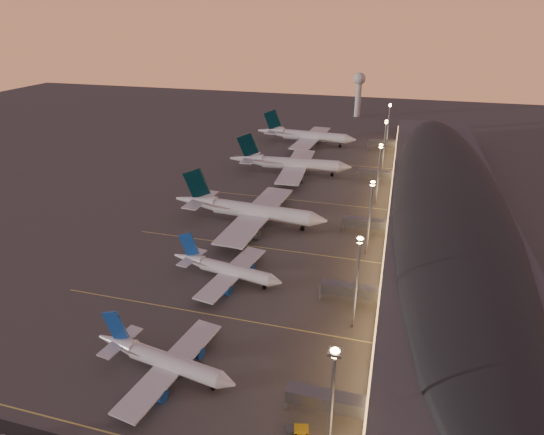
{
  "coord_description": "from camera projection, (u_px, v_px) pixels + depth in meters",
  "views": [
    {
      "loc": [
        41.55,
        -96.58,
        73.78
      ],
      "look_at": [
        2.0,
        45.0,
        7.0
      ],
      "focal_mm": 30.0,
      "sensor_mm": 36.0,
      "label": 1
    }
  ],
  "objects": [
    {
      "name": "baggage_tug_b",
      "position": [
        298.0,
        430.0,
        87.15
      ],
      "size": [
        4.5,
        2.6,
        1.26
      ],
      "rotation": [
        0.0,
        0.0,
        0.23
      ],
      "color": "#C89412",
      "rests_on": "ground"
    },
    {
      "name": "airliner_narrow_south",
      "position": [
        164.0,
        360.0,
        100.55
      ],
      "size": [
        36.46,
        32.88,
        13.03
      ],
      "rotation": [
        0.0,
        0.0,
        -0.15
      ],
      "color": "silver",
      "rests_on": "ground"
    },
    {
      "name": "airliner_narrow_north",
      "position": [
        226.0,
        269.0,
        136.01
      ],
      "size": [
        36.84,
        33.26,
        13.17
      ],
      "rotation": [
        0.0,
        0.0,
        -0.16
      ],
      "color": "silver",
      "rests_on": "ground"
    },
    {
      "name": "radar_tower",
      "position": [
        359.0,
        87.0,
        341.88
      ],
      "size": [
        9.0,
        9.0,
        32.5
      ],
      "color": "silver",
      "rests_on": "ground"
    },
    {
      "name": "lane_markings",
      "position": [
        263.0,
        240.0,
        160.45
      ],
      "size": [
        90.0,
        180.36,
        0.0
      ],
      "color": "#D8C659",
      "rests_on": "ground"
    },
    {
      "name": "terminal_building",
      "position": [
        445.0,
        202.0,
        170.15
      ],
      "size": [
        56.35,
        255.0,
        17.46
      ],
      "color": "#45454A",
      "rests_on": "ground"
    },
    {
      "name": "airliner_wide_mid",
      "position": [
        290.0,
        164.0,
        225.11
      ],
      "size": [
        61.29,
        55.87,
        19.61
      ],
      "rotation": [
        0.0,
        0.0,
        0.06
      ],
      "color": "silver",
      "rests_on": "ground"
    },
    {
      "name": "airliner_wide_far",
      "position": [
        306.0,
        136.0,
        275.37
      ],
      "size": [
        61.8,
        56.44,
        19.77
      ],
      "rotation": [
        0.0,
        0.0,
        -0.07
      ],
      "color": "silver",
      "rests_on": "ground"
    },
    {
      "name": "light_masts",
      "position": [
        376.0,
        180.0,
        166.3
      ],
      "size": [
        2.2,
        217.2,
        25.9
      ],
      "color": "gray",
      "rests_on": "ground"
    },
    {
      "name": "airliner_wide_near",
      "position": [
        248.0,
        210.0,
        172.1
      ],
      "size": [
        61.57,
        56.17,
        19.7
      ],
      "rotation": [
        0.0,
        0.0,
        -0.06
      ],
      "color": "silver",
      "rests_on": "ground"
    },
    {
      "name": "ground",
      "position": [
        221.0,
        305.0,
        125.38
      ],
      "size": [
        700.0,
        700.0,
        0.0
      ],
      "primitive_type": "plane",
      "color": "#43413E"
    }
  ]
}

